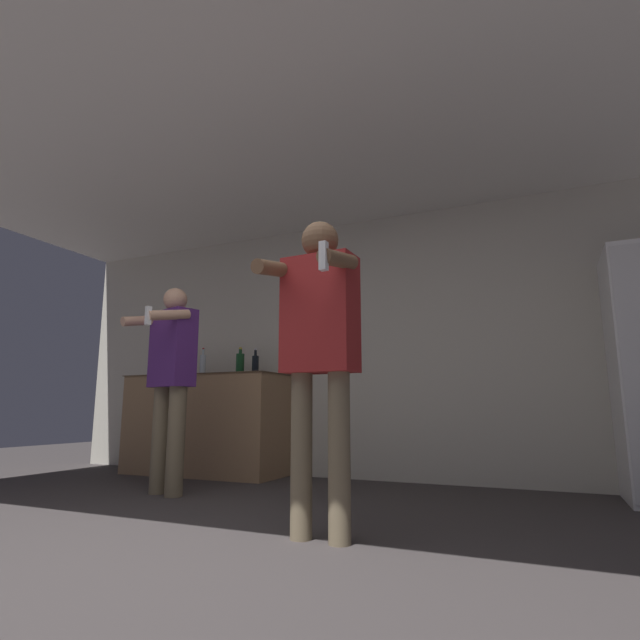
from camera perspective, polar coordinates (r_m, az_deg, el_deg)
The scene contains 10 objects.
ground_plane at distance 2.29m, azimuth -25.18°, elevation -25.80°, with size 14.00×14.00×0.00m, color #383333.
wall_back at distance 4.95m, azimuth 4.71°, elevation -2.92°, with size 7.00×0.06×2.55m.
ceiling_slab at distance 3.95m, azimuth -3.70°, elevation 18.99°, with size 7.00×3.65×0.05m.
counter at distance 5.37m, azimuth -13.00°, elevation -11.52°, with size 1.71×0.64×1.01m.
bottle_red_label at distance 5.20m, azimuth -9.12°, elevation -4.90°, with size 0.09×0.09×0.28m.
bottle_clear_vodka at distance 5.75m, azimuth -16.85°, elevation -5.24°, with size 0.08×0.08×0.27m.
bottle_short_whiskey at distance 5.10m, azimuth -7.40°, elevation -4.98°, with size 0.07×0.07×0.26m.
bottle_dark_rum at distance 5.47m, azimuth -13.26°, elevation -4.98°, with size 0.06×0.06×0.30m.
person_woman_foreground at distance 2.66m, azimuth -0.08°, elevation -2.12°, with size 0.47×0.47×1.68m.
person_man_side at distance 4.20m, azimuth -16.70°, elevation -5.84°, with size 0.54×0.56×1.64m.
Camera 1 is at (1.62, -1.48, 0.65)m, focal length 28.00 mm.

